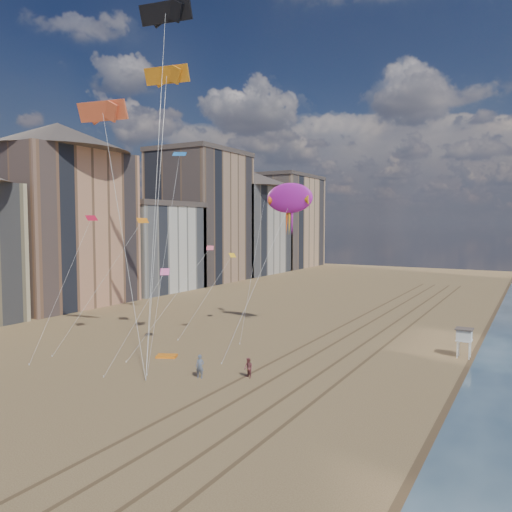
% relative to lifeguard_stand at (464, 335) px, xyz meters
% --- Properties ---
extents(ground, '(260.00, 260.00, 0.00)m').
position_rel_lifeguard_stand_xyz_m(ground, '(-14.03, -32.00, -2.20)').
color(ground, brown).
rests_on(ground, ground).
extents(tracks, '(7.68, 120.00, 0.01)m').
position_rel_lifeguard_stand_xyz_m(tracks, '(-11.48, -2.00, -2.19)').
color(tracks, brown).
rests_on(tracks, ground).
extents(buildings, '(34.72, 131.35, 29.00)m').
position_rel_lifeguard_stand_xyz_m(buildings, '(-59.76, 33.59, 11.36)').
color(buildings, '#C6B284').
rests_on(buildings, ground).
extents(lifeguard_stand, '(1.58, 1.58, 2.85)m').
position_rel_lifeguard_stand_xyz_m(lifeguard_stand, '(0.00, 0.00, 0.00)').
color(lifeguard_stand, silver).
rests_on(lifeguard_stand, ground).
extents(grounded_kite, '(2.23, 1.91, 0.22)m').
position_rel_lifeguard_stand_xyz_m(grounded_kite, '(-24.90, -13.96, -2.09)').
color(grounded_kite, orange).
rests_on(grounded_kite, ground).
extents(show_kite, '(5.11, 7.82, 20.60)m').
position_rel_lifeguard_stand_xyz_m(show_kite, '(-19.19, 1.18, 13.54)').
color(show_kite, '#B01BA7').
rests_on(show_kite, ground).
extents(kite_flyer_a, '(0.82, 0.66, 1.96)m').
position_rel_lifeguard_stand_xyz_m(kite_flyer_a, '(-18.29, -17.62, -1.21)').
color(kite_flyer_a, slate).
rests_on(kite_flyer_a, ground).
extents(kite_flyer_b, '(1.03, 0.95, 1.70)m').
position_rel_lifeguard_stand_xyz_m(kite_flyer_b, '(-14.77, -15.61, -1.35)').
color(kite_flyer_b, brown).
rests_on(kite_flyer_b, ground).
extents(parafoils, '(7.05, 11.49, 14.73)m').
position_rel_lifeguard_stand_xyz_m(parafoils, '(-31.00, -9.03, 28.41)').
color(parafoils, black).
rests_on(parafoils, ground).
extents(small_kites, '(12.84, 18.67, 12.05)m').
position_rel_lifeguard_stand_xyz_m(small_kites, '(-28.22, -8.48, 11.50)').
color(small_kites, '#E75A6D').
rests_on(small_kites, ground).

